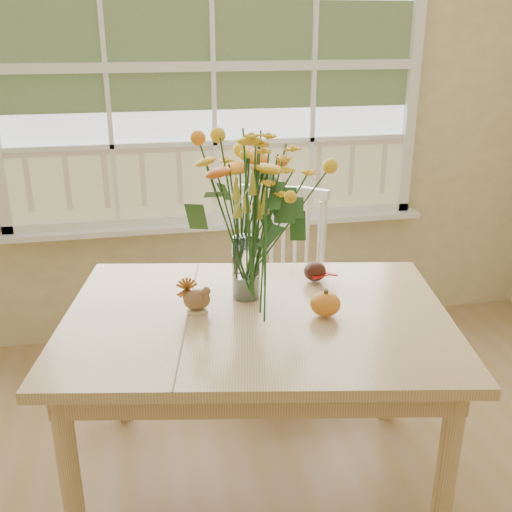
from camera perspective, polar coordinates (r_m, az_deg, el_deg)
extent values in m
cube|color=tan|center=(3.34, -4.10, 14.19)|extent=(4.00, 0.02, 2.70)
cube|color=silver|center=(3.31, -4.16, 17.60)|extent=(2.20, 0.00, 1.60)
cube|color=white|center=(3.42, -3.67, 3.00)|extent=(2.42, 0.12, 0.03)
cube|color=tan|center=(2.22, 0.10, -5.96)|extent=(1.57, 1.25, 0.04)
cube|color=tan|center=(2.26, 0.10, -7.55)|extent=(1.43, 1.11, 0.10)
cylinder|color=tan|center=(2.17, -17.23, -19.80)|extent=(0.07, 0.07, 0.72)
cylinder|color=tan|center=(2.83, -12.78, -8.92)|extent=(0.07, 0.07, 0.72)
cylinder|color=tan|center=(2.19, 17.63, -19.44)|extent=(0.07, 0.07, 0.72)
cylinder|color=tan|center=(2.84, 12.61, -8.74)|extent=(0.07, 0.07, 0.72)
cube|color=white|center=(3.02, 1.80, -4.11)|extent=(0.60, 0.59, 0.05)
cube|color=white|center=(3.08, 2.61, 1.58)|extent=(0.42, 0.24, 0.52)
cylinder|color=white|center=(3.03, -2.25, -9.17)|extent=(0.04, 0.04, 0.44)
cylinder|color=white|center=(3.31, -0.55, -6.40)|extent=(0.04, 0.04, 0.44)
cylinder|color=white|center=(2.96, 4.34, -10.04)|extent=(0.04, 0.04, 0.44)
cylinder|color=white|center=(3.24, 5.47, -7.12)|extent=(0.04, 0.04, 0.44)
cylinder|color=white|center=(2.30, -0.95, -1.11)|extent=(0.11, 0.11, 0.24)
ellipsoid|color=#C56017|center=(2.19, 6.62, -4.67)|extent=(0.11, 0.11, 0.09)
cylinder|color=#CCB78C|center=(2.23, -5.62, -5.17)|extent=(0.08, 0.08, 0.01)
ellipsoid|color=brown|center=(2.21, -5.66, -4.15)|extent=(0.10, 0.08, 0.08)
ellipsoid|color=#38160F|center=(2.48, 5.63, -1.56)|extent=(0.09, 0.09, 0.08)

